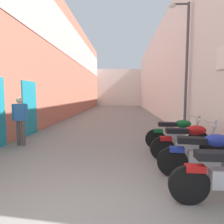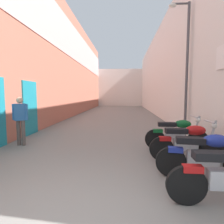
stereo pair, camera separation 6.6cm
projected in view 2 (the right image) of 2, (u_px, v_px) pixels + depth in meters
name	position (u px, v px, depth m)	size (l,w,h in m)	color
ground_plane	(114.00, 119.00, 12.83)	(41.75, 41.75, 0.00)	slate
building_left	(73.00, 66.00, 14.64)	(0.45, 25.75, 7.78)	#B76651
building_right	(160.00, 73.00, 14.27)	(0.45, 25.75, 6.64)	silver
building_far_end	(120.00, 88.00, 28.35)	(9.43, 2.00, 5.43)	silver
motorcycle_second	(206.00, 155.00, 3.56)	(1.84, 0.58, 1.04)	black
motorcycle_third	(188.00, 141.00, 4.56)	(1.85, 0.58, 1.04)	black
motorcycle_fourth	(177.00, 133.00, 5.56)	(1.85, 0.58, 1.04)	black
pedestrian_mid_alley	(20.00, 117.00, 5.99)	(0.52, 0.35, 1.57)	#564C47
street_lamp	(185.00, 61.00, 7.03)	(0.79, 0.18, 5.04)	#47474C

